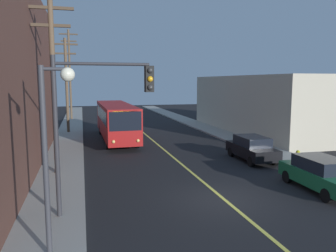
# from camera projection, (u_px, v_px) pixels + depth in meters

# --- Properties ---
(ground_plane) EXTENTS (120.00, 120.00, 0.00)m
(ground_plane) POSITION_uv_depth(u_px,v_px,m) (224.00, 199.00, 14.88)
(ground_plane) COLOR black
(sidewalk_left) EXTENTS (2.50, 90.00, 0.15)m
(sidewalk_left) POSITION_uv_depth(u_px,v_px,m) (65.00, 158.00, 22.68)
(sidewalk_left) COLOR gray
(sidewalk_left) RESTS_ON ground
(sidewalk_right) EXTENTS (2.50, 90.00, 0.15)m
(sidewalk_right) POSITION_uv_depth(u_px,v_px,m) (257.00, 147.00, 26.26)
(sidewalk_right) COLOR gray
(sidewalk_right) RESTS_ON ground
(lane_stripe_center) EXTENTS (0.16, 60.00, 0.01)m
(lane_stripe_center) POSITION_uv_depth(u_px,v_px,m) (154.00, 141.00, 29.28)
(lane_stripe_center) COLOR #D8CC4C
(lane_stripe_center) RESTS_ON ground
(building_right_warehouse) EXTENTS (12.00, 20.33, 5.77)m
(building_right_warehouse) POSITION_uv_depth(u_px,v_px,m) (283.00, 104.00, 35.19)
(building_right_warehouse) COLOR beige
(building_right_warehouse) RESTS_ON ground
(city_bus) EXTENTS (2.75, 12.19, 3.20)m
(city_bus) POSITION_uv_depth(u_px,v_px,m) (116.00, 120.00, 29.90)
(city_bus) COLOR maroon
(city_bus) RESTS_ON ground
(parked_car_green) EXTENTS (1.90, 4.44, 1.62)m
(parked_car_green) POSITION_uv_depth(u_px,v_px,m) (321.00, 174.00, 15.97)
(parked_car_green) COLOR #196038
(parked_car_green) RESTS_ON ground
(parked_car_black) EXTENTS (1.88, 4.43, 1.62)m
(parked_car_black) POSITION_uv_depth(u_px,v_px,m) (252.00, 148.00, 22.09)
(parked_car_black) COLOR black
(parked_car_black) RESTS_ON ground
(utility_pole_near) EXTENTS (2.40, 0.28, 9.49)m
(utility_pole_near) POSITION_uv_depth(u_px,v_px,m) (53.00, 78.00, 18.02)
(utility_pole_near) COLOR brown
(utility_pole_near) RESTS_ON sidewalk_left
(utility_pole_mid) EXTENTS (2.40, 0.28, 9.27)m
(utility_pole_mid) POSITION_uv_depth(u_px,v_px,m) (66.00, 81.00, 33.14)
(utility_pole_mid) COLOR brown
(utility_pole_mid) RESTS_ON sidewalk_left
(utility_pole_far) EXTENTS (2.40, 0.28, 11.85)m
(utility_pole_far) POSITION_uv_depth(u_px,v_px,m) (70.00, 71.00, 44.74)
(utility_pole_far) COLOR brown
(utility_pole_far) RESTS_ON sidewalk_left
(traffic_signal_left_corner) EXTENTS (3.75, 0.48, 6.00)m
(traffic_signal_left_corner) POSITION_uv_depth(u_px,v_px,m) (98.00, 106.00, 12.51)
(traffic_signal_left_corner) COLOR #2D2D33
(traffic_signal_left_corner) RESTS_ON sidewalk_left
(street_lamp_left) EXTENTS (0.98, 0.40, 5.50)m
(street_lamp_left) POSITION_uv_depth(u_px,v_px,m) (52.00, 134.00, 9.42)
(street_lamp_left) COLOR #38383D
(street_lamp_left) RESTS_ON sidewalk_left
(fire_hydrant) EXTENTS (0.44, 0.26, 0.84)m
(fire_hydrant) POSITION_uv_depth(u_px,v_px,m) (298.00, 157.00, 20.70)
(fire_hydrant) COLOR red
(fire_hydrant) RESTS_ON sidewalk_right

